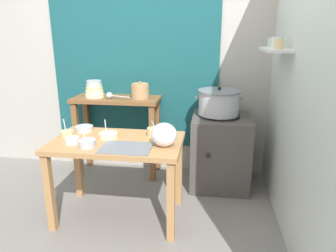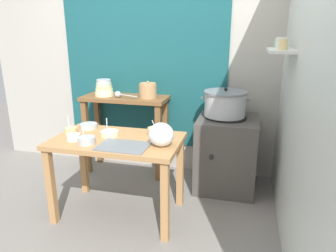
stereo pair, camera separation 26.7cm
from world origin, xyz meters
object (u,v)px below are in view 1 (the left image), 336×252
Objects in this scene: back_shelf_table at (117,117)px; prep_bowl_0 at (155,132)px; stove_block at (220,151)px; serving_tray at (126,148)px; clay_pot at (140,91)px; bowl_stack_enamel at (94,90)px; prep_table at (117,153)px; steamer_pot at (219,102)px; ladle at (110,96)px; prep_bowl_3 at (87,143)px; prep_bowl_4 at (67,133)px; prep_bowl_2 at (84,128)px; plastic_bag at (164,135)px; prep_bowl_5 at (72,140)px; prep_bowl_1 at (108,135)px.

back_shelf_table is 0.91m from prep_bowl_0.
stove_block is 1.95× the size of serving_tray.
clay_pot is at bearing 112.69° from prep_bowl_0.
bowl_stack_enamel reaches higher than stove_block.
steamer_pot is at bearing 41.86° from prep_table.
ladle is 1.01m from prep_bowl_3.
prep_table is at bearing -3.66° from prep_bowl_4.
prep_bowl_2 is 1.13× the size of prep_bowl_3.
clay_pot reaches higher than back_shelf_table.
bowl_stack_enamel is at bearing 134.65° from plastic_bag.
plastic_bag is 0.85m from prep_bowl_2.
bowl_stack_enamel is (-0.24, -0.02, 0.30)m from back_shelf_table.
prep_bowl_3 is at bearing -82.90° from ladle.
stove_block is 1.52m from bowl_stack_enamel.
bowl_stack_enamel is at bearing -178.26° from clay_pot.
prep_bowl_4 is at bearing -152.04° from stove_block.
stove_block is 5.42× the size of prep_bowl_0.
stove_block is 1.24m from serving_tray.
steamer_pot is 0.82m from prep_bowl_0.
steamer_pot is 2.90× the size of prep_bowl_2.
stove_block reaches higher than prep_table.
prep_bowl_5 is at bearing -91.83° from ladle.
prep_bowl_3 is at bearing -178.03° from serving_tray.
steamer_pot is 1.36m from bowl_stack_enamel.
back_shelf_table is 1.18m from plastic_bag.
steamer_pot is 1.35m from prep_bowl_2.
prep_bowl_4 reaches higher than prep_bowl_3.
steamer_pot is 1.16m from ladle.
prep_bowl_0 is at bearing -3.55° from prep_bowl_2.
prep_table is 7.03× the size of prep_bowl_4.
prep_bowl_4 is at bearing -175.90° from prep_bowl_1.
prep_table is at bearing 126.93° from serving_tray.
prep_bowl_1 reaches higher than prep_bowl_0.
prep_table is at bearing -138.14° from steamer_pot.
steamer_pot reaches higher than prep_bowl_0.
ladle is (-1.20, 0.06, 0.55)m from stove_block.
prep_bowl_2 reaches higher than prep_table.
steamer_pot reaches higher than prep_table.
prep_table is 0.37m from prep_bowl_0.
prep_bowl_0 reaches higher than serving_tray.
clay_pot reaches higher than prep_bowl_3.
prep_bowl_2 is at bearing 96.47° from prep_bowl_5.
clay_pot is 1.32× the size of prep_bowl_3.
serving_tray is at bearing -5.62° from prep_bowl_5.
stove_block is 6.90× the size of prep_bowl_5.
steamer_pot is 1.19m from prep_bowl_1.
prep_table is 0.39m from prep_bowl_5.
plastic_bag is 1.82× the size of prep_bowl_5.
serving_tray is 2.51× the size of prep_bowl_1.
plastic_bag is 0.28m from prep_bowl_0.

